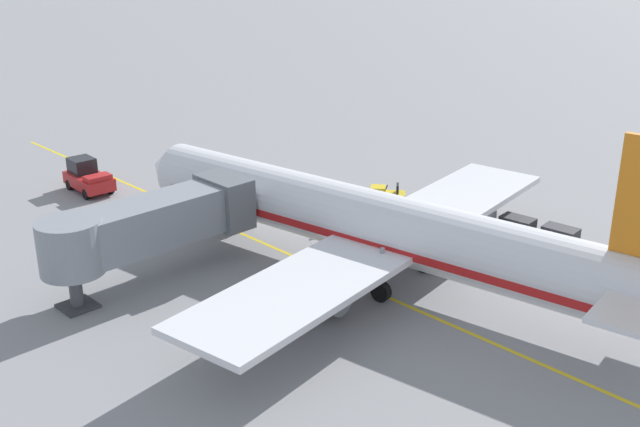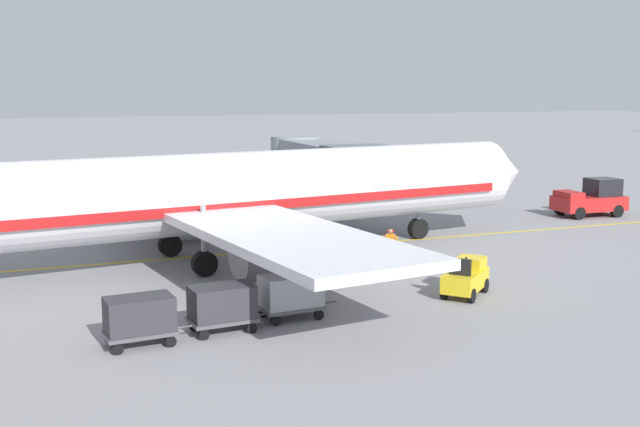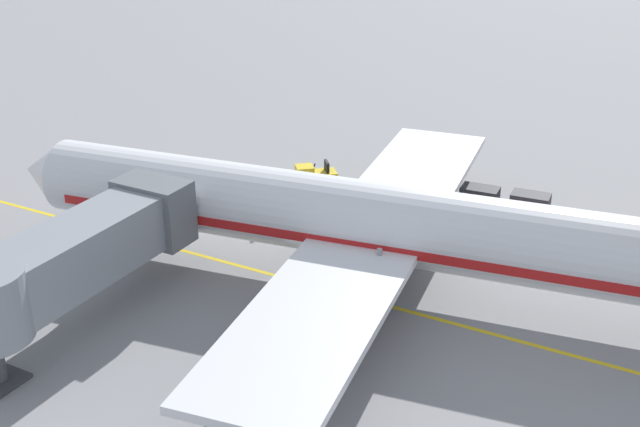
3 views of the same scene
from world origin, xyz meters
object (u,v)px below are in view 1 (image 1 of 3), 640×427
object	(u,v)px
jet_bridge	(149,224)
baggage_cart_third_in_train	(560,237)
baggage_tug_lead	(386,196)
ground_crew_wing_walker	(333,215)
pushback_tractor	(88,177)
baggage_cart_front	(477,218)
parked_airliner	(379,226)
baggage_cart_second_in_train	(517,227)

from	to	relation	value
jet_bridge	baggage_cart_third_in_train	distance (m)	24.72
baggage_tug_lead	ground_crew_wing_walker	xyz separation A→B (m)	(-5.85, -0.42, 0.24)
pushback_tractor	baggage_cart_front	world-z (taller)	pushback_tractor
baggage_cart_front	ground_crew_wing_walker	size ratio (longest dim) A/B	1.74
parked_airliner	baggage_cart_third_in_train	distance (m)	12.29
baggage_cart_front	baggage_cart_third_in_train	bearing A→B (deg)	-79.32
pushback_tractor	baggage_tug_lead	bearing A→B (deg)	-52.27
parked_airliner	baggage_cart_second_in_train	size ratio (longest dim) A/B	12.65
jet_bridge	baggage_cart_second_in_train	bearing A→B (deg)	-29.53
baggage_cart_second_in_train	ground_crew_wing_walker	bearing A→B (deg)	125.71
parked_airliner	ground_crew_wing_walker	bearing A→B (deg)	63.86
jet_bridge	pushback_tractor	world-z (taller)	jet_bridge
baggage_cart_second_in_train	parked_airliner	bearing A→B (deg)	166.30
jet_bridge	baggage_tug_lead	distance (m)	18.95
baggage_cart_second_in_train	baggage_cart_front	bearing A→B (deg)	102.65
parked_airliner	jet_bridge	xyz separation A→B (m)	(-9.37, 8.68, 0.27)
jet_bridge	ground_crew_wing_walker	xyz separation A→B (m)	(12.87, -1.56, -2.50)
pushback_tractor	baggage_cart_front	size ratio (longest dim) A/B	1.53
ground_crew_wing_walker	baggage_cart_third_in_train	bearing A→B (deg)	-59.33
jet_bridge	baggage_cart_third_in_train	size ratio (longest dim) A/B	4.28
pushback_tractor	baggage_cart_second_in_train	world-z (taller)	pushback_tractor
baggage_cart_second_in_train	baggage_cart_third_in_train	world-z (taller)	same
jet_bridge	baggage_tug_lead	world-z (taller)	jet_bridge
pushback_tractor	baggage_cart_second_in_train	size ratio (longest dim) A/B	1.53
baggage_cart_front	baggage_cart_second_in_train	bearing A→B (deg)	-77.35
jet_bridge	baggage_cart_front	size ratio (longest dim) A/B	4.28
parked_airliner	ground_crew_wing_walker	distance (m)	8.23
baggage_tug_lead	baggage_cart_front	xyz separation A→B (m)	(0.50, -7.45, 0.24)
baggage_cart_front	jet_bridge	bearing A→B (deg)	155.91
ground_crew_wing_walker	baggage_cart_front	bearing A→B (deg)	-47.91
baggage_cart_front	parked_airliner	bearing A→B (deg)	-179.52
pushback_tractor	baggage_cart_front	xyz separation A→B (m)	(14.23, -25.19, -0.15)
jet_bridge	baggage_tug_lead	xyz separation A→B (m)	(18.72, -1.15, -2.74)
jet_bridge	ground_crew_wing_walker	bearing A→B (deg)	-6.93
baggage_cart_third_in_train	ground_crew_wing_walker	size ratio (longest dim) A/B	1.74
jet_bridge	baggage_cart_front	xyz separation A→B (m)	(19.22, -8.59, -2.50)
pushback_tractor	baggage_cart_third_in_train	distance (m)	34.17
pushback_tractor	ground_crew_wing_walker	world-z (taller)	pushback_tractor
jet_bridge	baggage_cart_second_in_train	world-z (taller)	jet_bridge
ground_crew_wing_walker	pushback_tractor	bearing A→B (deg)	113.44
baggage_tug_lead	baggage_cart_third_in_train	world-z (taller)	baggage_tug_lead
parked_airliner	pushback_tractor	bearing A→B (deg)	99.84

